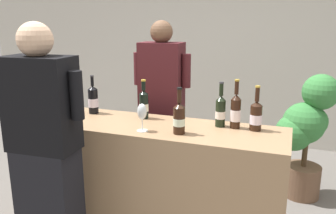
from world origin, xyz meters
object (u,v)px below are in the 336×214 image
object	(u,v)px
wine_bottle_3	(220,111)
wine_bottle_5	(93,100)
wine_bottle_0	(144,104)
wine_bottle_2	(256,116)
potted_shrub	(305,130)
wine_bottle_1	(179,118)
wine_glass	(142,113)
wine_bottle_4	(59,101)
wine_bottle_6	(236,111)
person_server	(162,116)
person_guest	(46,159)

from	to	relation	value
wine_bottle_3	wine_bottle_5	distance (m)	1.08
wine_bottle_0	wine_bottle_2	xyz separation A→B (m)	(0.87, -0.01, -0.01)
wine_bottle_2	potted_shrub	world-z (taller)	wine_bottle_2
wine_bottle_2	wine_bottle_1	bearing A→B (deg)	-152.19
wine_bottle_1	wine_glass	bearing A→B (deg)	-172.28
wine_bottle_4	potted_shrub	world-z (taller)	wine_bottle_4
wine_bottle_6	wine_glass	xyz separation A→B (m)	(-0.61, -0.30, 0.01)
wine_bottle_1	person_server	distance (m)	0.86
wine_bottle_5	person_guest	size ratio (longest dim) A/B	0.19
wine_bottle_5	wine_glass	bearing A→B (deg)	-27.21
wine_bottle_5	wine_glass	world-z (taller)	wine_bottle_5
person_server	person_guest	bearing A→B (deg)	-105.67
wine_glass	wine_bottle_4	bearing A→B (deg)	171.77
wine_bottle_2	potted_shrub	xyz separation A→B (m)	(0.38, 1.01, -0.37)
wine_bottle_0	wine_bottle_1	xyz separation A→B (m)	(0.39, -0.27, -0.01)
wine_bottle_2	potted_shrub	size ratio (longest dim) A/B	0.26
wine_bottle_3	person_server	size ratio (longest dim) A/B	0.20
wine_bottle_1	wine_bottle_2	size ratio (longest dim) A/B	1.01
wine_bottle_5	person_server	distance (m)	0.67
wine_bottle_2	wine_bottle_3	bearing A→B (deg)	178.84
wine_bottle_0	wine_bottle_5	size ratio (longest dim) A/B	0.97
wine_bottle_4	wine_glass	distance (m)	0.79
wine_bottle_4	person_server	size ratio (longest dim) A/B	0.20
wine_bottle_5	person_server	bearing A→B (deg)	45.90
wine_bottle_0	wine_bottle_2	bearing A→B (deg)	-0.77
wine_bottle_0	wine_bottle_4	distance (m)	0.69
wine_bottle_2	person_guest	xyz separation A→B (m)	(-1.23, -0.74, -0.22)
wine_bottle_1	wine_bottle_2	xyz separation A→B (m)	(0.49, 0.26, -0.00)
wine_bottle_0	wine_bottle_3	xyz separation A→B (m)	(0.62, -0.01, 0.00)
wine_bottle_2	wine_bottle_3	size ratio (longest dim) A/B	0.97
wine_bottle_3	wine_bottle_6	xyz separation A→B (m)	(0.11, -0.00, 0.01)
wine_bottle_6	wine_glass	size ratio (longest dim) A/B	1.80
wine_bottle_0	wine_bottle_4	xyz separation A→B (m)	(-0.66, -0.19, 0.01)
wine_bottle_1	potted_shrub	bearing A→B (deg)	55.54
wine_bottle_2	wine_bottle_6	xyz separation A→B (m)	(-0.15, 0.00, 0.02)
wine_bottle_2	wine_glass	world-z (taller)	wine_bottle_2
wine_bottle_3	wine_bottle_6	bearing A→B (deg)	-0.64
potted_shrub	wine_bottle_6	bearing A→B (deg)	-117.63
wine_bottle_3	potted_shrub	xyz separation A→B (m)	(0.64, 1.00, -0.38)
wine_glass	person_server	bearing A→B (deg)	100.75
wine_glass	potted_shrub	size ratio (longest dim) A/B	0.16
wine_bottle_2	person_server	size ratio (longest dim) A/B	0.19
wine_bottle_2	person_guest	size ratio (longest dim) A/B	0.19
wine_bottle_4	wine_bottle_5	xyz separation A→B (m)	(0.20, 0.19, -0.02)
wine_bottle_1	wine_bottle_4	size ratio (longest dim) A/B	0.96
wine_bottle_2	wine_bottle_5	size ratio (longest dim) A/B	1.00
wine_bottle_6	person_server	world-z (taller)	person_server
wine_bottle_1	wine_bottle_6	world-z (taller)	wine_bottle_6
wine_bottle_5	person_server	world-z (taller)	person_server
wine_bottle_3	wine_bottle_5	size ratio (longest dim) A/B	1.03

